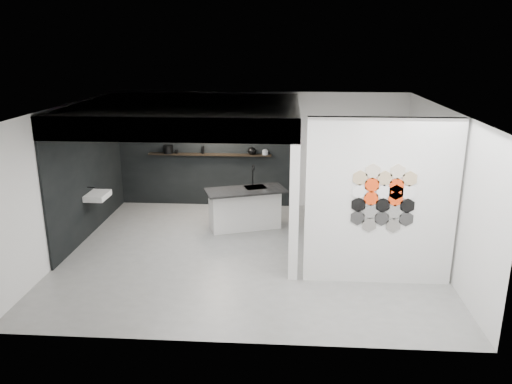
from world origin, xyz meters
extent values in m
cube|color=slate|center=(0.00, 0.00, -0.01)|extent=(7.00, 6.00, 0.01)
cube|color=silver|center=(2.23, -1.00, 1.40)|extent=(2.45, 0.15, 2.80)
cube|color=black|center=(-1.30, 2.97, 1.18)|extent=(4.40, 0.04, 2.35)
cube|color=black|center=(-3.47, 1.00, 1.18)|extent=(0.04, 4.00, 2.35)
cube|color=silver|center=(-1.30, 1.00, 2.55)|extent=(4.40, 4.00, 0.40)
cube|color=silver|center=(0.82, -1.00, 1.18)|extent=(0.16, 0.16, 2.35)
cube|color=silver|center=(-1.30, -0.92, 2.55)|extent=(4.40, 0.16, 0.40)
cube|color=silver|center=(-3.24, 0.80, 0.85)|extent=(0.40, 0.60, 0.12)
cube|color=black|center=(-1.20, 2.87, 1.30)|extent=(3.00, 0.15, 0.04)
cube|color=silver|center=(-0.22, 1.38, 0.43)|extent=(1.59, 1.02, 0.86)
cube|color=black|center=(-0.19, 1.30, 0.88)|extent=(1.85, 1.27, 0.04)
cube|color=black|center=(0.00, 1.51, 0.89)|extent=(0.55, 0.51, 0.01)
cylinder|color=black|center=(-0.07, 1.70, 1.10)|extent=(0.03, 0.03, 0.40)
torus|color=black|center=(-0.05, 1.64, 1.29)|extent=(0.07, 0.14, 0.14)
cylinder|color=black|center=(-2.21, 2.87, 1.42)|extent=(0.26, 0.26, 0.19)
ellipsoid|color=black|center=(-0.17, 2.87, 1.41)|extent=(0.26, 0.26, 0.17)
cylinder|color=gray|center=(0.15, 2.87, 1.37)|extent=(0.18, 0.18, 0.10)
cylinder|color=gray|center=(0.15, 2.87, 1.38)|extent=(0.11, 0.11, 0.12)
cylinder|color=black|center=(-1.36, 2.87, 1.41)|extent=(0.07, 0.07, 0.18)
cylinder|color=black|center=(-2.01, 2.87, 1.36)|extent=(0.08, 0.08, 0.09)
cylinder|color=#2D2D2D|center=(1.86, -1.09, 1.16)|extent=(0.26, 0.02, 0.26)
cylinder|color=black|center=(1.86, -1.09, 1.39)|extent=(0.26, 0.02, 0.26)
cylinder|color=white|center=(1.86, -1.09, 1.61)|extent=(0.26, 0.02, 0.26)
cylinder|color=tan|center=(1.86, -1.09, 1.84)|extent=(0.26, 0.02, 0.26)
cylinder|color=#66635E|center=(2.06, -1.09, 1.05)|extent=(0.26, 0.02, 0.26)
cylinder|color=silver|center=(2.06, -1.09, 1.27)|extent=(0.26, 0.02, 0.26)
cylinder|color=#F23B0C|center=(2.06, -1.09, 1.50)|extent=(0.26, 0.02, 0.26)
cylinder|color=#F23B0C|center=(2.06, -1.09, 1.73)|extent=(0.26, 0.02, 0.26)
cylinder|color=beige|center=(2.06, -1.09, 1.95)|extent=(0.26, 0.02, 0.26)
cylinder|color=#2D2D2D|center=(2.25, -1.09, 1.16)|extent=(0.26, 0.02, 0.26)
cylinder|color=black|center=(2.25, -1.09, 1.39)|extent=(0.26, 0.02, 0.26)
cylinder|color=white|center=(2.25, -1.09, 1.61)|extent=(0.26, 0.02, 0.26)
cylinder|color=tan|center=(2.25, -1.09, 1.84)|extent=(0.26, 0.02, 0.26)
cylinder|color=#66635E|center=(2.44, -1.09, 1.05)|extent=(0.26, 0.02, 0.26)
cylinder|color=silver|center=(2.44, -1.09, 1.27)|extent=(0.26, 0.02, 0.26)
cylinder|color=#F23B0C|center=(2.44, -1.09, 1.50)|extent=(0.26, 0.02, 0.26)
cylinder|color=#F23B0C|center=(2.44, -1.09, 1.73)|extent=(0.26, 0.02, 0.26)
cylinder|color=beige|center=(2.44, -1.09, 1.95)|extent=(0.26, 0.02, 0.26)
cylinder|color=#2D2D2D|center=(2.64, -1.09, 1.16)|extent=(0.26, 0.02, 0.26)
cylinder|color=black|center=(2.64, -1.09, 1.39)|extent=(0.26, 0.02, 0.26)
cylinder|color=white|center=(2.64, -1.09, 1.61)|extent=(0.26, 0.02, 0.26)
cylinder|color=tan|center=(2.64, -1.09, 1.84)|extent=(0.26, 0.02, 0.26)
cylinder|color=#F23B0C|center=(2.44, -1.09, 1.61)|extent=(0.26, 0.02, 0.26)
camera|label=1|loc=(0.71, -8.86, 3.92)|focal=35.00mm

